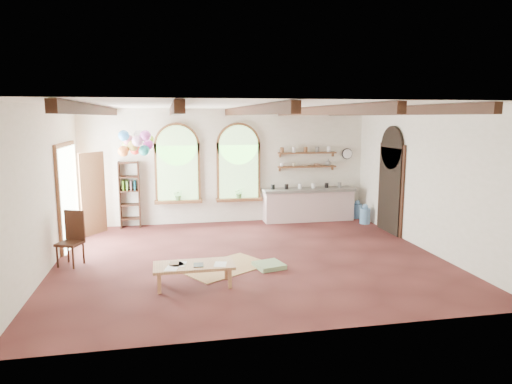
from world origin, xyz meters
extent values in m
plane|color=maroon|center=(0.00, 0.00, 0.00)|extent=(8.00, 8.00, 0.00)
cube|color=brown|center=(-1.40, 3.44, 1.45)|extent=(1.24, 0.08, 1.64)
cylinder|color=brown|center=(-1.40, 3.44, 2.20)|extent=(1.24, 0.08, 1.24)
cube|color=#82B46C|center=(-1.40, 3.40, 1.45)|extent=(1.10, 0.04, 1.50)
cube|color=brown|center=(-1.40, 3.35, 0.66)|extent=(1.30, 0.28, 0.08)
cube|color=brown|center=(0.30, 3.44, 1.45)|extent=(1.24, 0.08, 1.64)
cylinder|color=brown|center=(0.30, 3.44, 2.20)|extent=(1.24, 0.08, 1.24)
cube|color=#82B46C|center=(0.30, 3.40, 1.45)|extent=(1.10, 0.04, 1.50)
cube|color=brown|center=(0.30, 3.35, 0.66)|extent=(1.30, 0.28, 0.08)
cube|color=brown|center=(-3.95, 1.80, 1.15)|extent=(0.10, 1.90, 2.50)
cube|color=black|center=(3.95, 1.50, 1.10)|extent=(0.10, 1.30, 2.40)
cube|color=beige|center=(2.30, 3.20, 0.43)|extent=(2.60, 0.55, 0.86)
cube|color=gray|center=(2.30, 3.20, 0.90)|extent=(2.68, 0.62, 0.08)
cube|color=brown|center=(2.30, 3.38, 1.55)|extent=(1.70, 0.24, 0.04)
cube|color=brown|center=(2.30, 3.38, 1.95)|extent=(1.70, 0.24, 0.04)
cylinder|color=black|center=(3.55, 3.45, 1.90)|extent=(0.32, 0.04, 0.32)
cube|color=#361B11|center=(-2.95, 3.32, 0.90)|extent=(0.03, 0.32, 1.80)
cube|color=#361B11|center=(-2.45, 3.32, 0.90)|extent=(0.03, 0.32, 1.80)
cube|color=tan|center=(-1.27, -1.42, 0.38)|extent=(1.42, 0.67, 0.05)
cube|color=tan|center=(-1.87, -1.66, 0.18)|extent=(0.06, 0.06, 0.36)
cube|color=tan|center=(-0.66, -1.65, 0.18)|extent=(0.06, 0.06, 0.36)
cube|color=tan|center=(-1.88, -1.20, 0.18)|extent=(0.06, 0.06, 0.36)
cube|color=tan|center=(-0.67, -1.19, 0.18)|extent=(0.06, 0.06, 0.36)
cube|color=#361B11|center=(-3.65, 0.20, 0.46)|extent=(0.58, 0.58, 0.05)
cube|color=#361B11|center=(-3.57, 0.38, 0.78)|extent=(0.42, 0.21, 0.65)
cube|color=tan|center=(-0.60, -0.53, 0.01)|extent=(1.98, 1.77, 0.02)
cube|color=gray|center=(0.26, -0.71, 0.05)|extent=(0.65, 0.65, 0.09)
cylinder|color=#598CC0|center=(3.75, 2.50, 0.22)|extent=(0.29, 0.29, 0.44)
sphere|color=#598CC0|center=(3.75, 2.50, 0.49)|extent=(0.16, 0.16, 0.16)
cylinder|color=#598CC0|center=(3.82, 3.20, 0.21)|extent=(0.28, 0.28, 0.42)
sphere|color=#598CC0|center=(3.82, 3.20, 0.47)|extent=(0.15, 0.15, 0.15)
cylinder|color=white|center=(-2.40, 2.26, 2.78)|extent=(0.01, 0.01, 0.85)
sphere|color=teal|center=(-2.22, 2.19, 2.17)|extent=(0.26, 0.26, 0.26)
sphere|color=#FF54E9|center=(-2.12, 2.30, 2.29)|extent=(0.26, 0.26, 0.26)
sphere|color=#A1E630|center=(-2.11, 2.49, 2.41)|extent=(0.26, 0.26, 0.26)
sphere|color=silver|center=(-2.33, 2.44, 2.53)|extent=(0.26, 0.26, 0.26)
sphere|color=red|center=(-2.45, 2.54, 2.17)|extent=(0.26, 0.26, 0.26)
sphere|color=#89A446|center=(-2.64, 2.54, 2.29)|extent=(0.26, 0.26, 0.26)
sphere|color=#C05A7A|center=(-2.58, 2.33, 2.41)|extent=(0.26, 0.26, 0.26)
sphere|color=#3892EF|center=(-2.68, 2.21, 2.53)|extent=(0.26, 0.26, 0.26)
sphere|color=orange|center=(-2.69, 2.02, 2.17)|extent=(0.26, 0.26, 0.26)
sphere|color=gold|center=(-2.47, 2.07, 2.29)|extent=(0.26, 0.26, 0.26)
sphere|color=#E3A7DC|center=(-2.35, 1.98, 2.41)|extent=(0.26, 0.26, 0.26)
sphere|color=#CB57C6|center=(-2.16, 1.97, 2.53)|extent=(0.26, 0.26, 0.26)
imported|color=olive|center=(-1.69, -1.33, 0.41)|extent=(0.18, 0.25, 0.02)
cube|color=black|center=(-1.19, -1.50, 0.41)|extent=(0.18, 0.26, 0.01)
imported|color=#598C4C|center=(-1.40, 3.32, 0.85)|extent=(0.27, 0.23, 0.30)
imported|color=#598C4C|center=(0.30, 3.32, 0.85)|extent=(0.27, 0.23, 0.30)
imported|color=white|center=(1.55, 3.38, 1.62)|extent=(0.12, 0.10, 0.10)
imported|color=beige|center=(1.90, 3.38, 1.62)|extent=(0.10, 0.10, 0.09)
imported|color=beige|center=(2.25, 3.38, 1.60)|extent=(0.22, 0.22, 0.05)
imported|color=#8C664C|center=(2.60, 3.38, 1.60)|extent=(0.20, 0.20, 0.06)
imported|color=slate|center=(2.95, 3.38, 1.67)|extent=(0.18, 0.18, 0.19)
camera|label=1|loc=(-1.68, -9.23, 2.97)|focal=32.00mm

